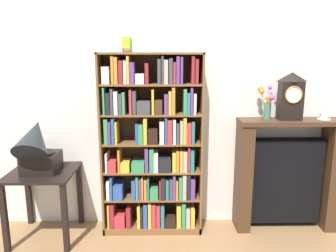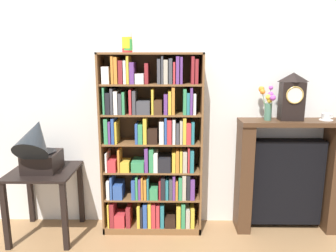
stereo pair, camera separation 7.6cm
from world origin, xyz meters
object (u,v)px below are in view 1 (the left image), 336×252
object	(u,v)px
fireplace_mantel	(286,175)
gramophone	(37,147)
teacup_with_saucer	(324,116)
mantel_clock	(291,96)
cup_stack	(127,42)
side_table_left	(44,186)
flower_vase	(267,102)
bookshelf	(153,150)

from	to	relation	value
fireplace_mantel	gramophone	bearing A→B (deg)	-174.16
gramophone	fireplace_mantel	distance (m)	2.28
gramophone	teacup_with_saucer	xyz separation A→B (m)	(2.54, 0.21, 0.22)
gramophone	mantel_clock	world-z (taller)	mantel_clock
teacup_with_saucer	cup_stack	bearing A→B (deg)	-178.99
fireplace_mantel	side_table_left	bearing A→B (deg)	-176.01
flower_vase	teacup_with_saucer	world-z (taller)	flower_vase
gramophone	flower_vase	size ratio (longest dim) A/B	1.78
flower_vase	mantel_clock	bearing A→B (deg)	0.13
gramophone	bookshelf	bearing A→B (deg)	11.35
cup_stack	flower_vase	distance (m)	1.34
gramophone	side_table_left	bearing A→B (deg)	90.00
bookshelf	gramophone	world-z (taller)	bookshelf
cup_stack	teacup_with_saucer	distance (m)	1.89
bookshelf	fireplace_mantel	world-z (taller)	bookshelf
side_table_left	flower_vase	bearing A→B (deg)	3.77
cup_stack	teacup_with_saucer	bearing A→B (deg)	1.01
cup_stack	fireplace_mantel	distance (m)	1.91
cup_stack	fireplace_mantel	world-z (taller)	cup_stack
bookshelf	teacup_with_saucer	size ratio (longest dim) A/B	13.17
cup_stack	gramophone	size ratio (longest dim) A/B	0.33
gramophone	fireplace_mantel	xyz separation A→B (m)	(2.24, 0.23, -0.35)
bookshelf	fireplace_mantel	size ratio (longest dim) A/B	1.56
bookshelf	mantel_clock	world-z (taller)	bookshelf
flower_vase	teacup_with_saucer	bearing A→B (deg)	0.32
fireplace_mantel	mantel_clock	xyz separation A→B (m)	(-0.02, -0.02, 0.75)
cup_stack	flower_vase	size ratio (longest dim) A/B	0.58
gramophone	teacup_with_saucer	size ratio (longest dim) A/B	4.37
bookshelf	side_table_left	size ratio (longest dim) A/B	2.63
mantel_clock	flower_vase	distance (m)	0.22
teacup_with_saucer	flower_vase	bearing A→B (deg)	-179.68
bookshelf	cup_stack	bearing A→B (deg)	-174.64
side_table_left	flower_vase	size ratio (longest dim) A/B	2.04
bookshelf	flower_vase	size ratio (longest dim) A/B	5.37
mantel_clock	gramophone	bearing A→B (deg)	-174.71
side_table_left	fireplace_mantel	size ratio (longest dim) A/B	0.59
bookshelf	mantel_clock	distance (m)	1.33
mantel_clock	teacup_with_saucer	xyz separation A→B (m)	(0.32, 0.00, -0.18)
fireplace_mantel	flower_vase	size ratio (longest dim) A/B	3.45
mantel_clock	bookshelf	bearing A→B (deg)	-179.58
gramophone	mantel_clock	size ratio (longest dim) A/B	1.29
fireplace_mantel	flower_vase	world-z (taller)	flower_vase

